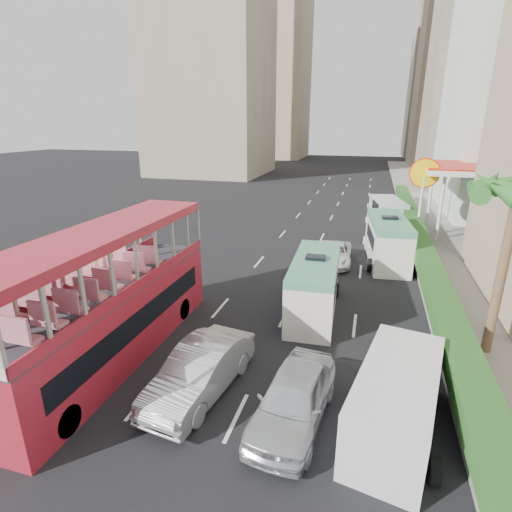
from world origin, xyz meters
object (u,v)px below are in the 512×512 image
(van_asset, at_px, (334,263))
(panel_van_far, at_px, (387,212))
(palm_tree, at_px, (501,274))
(minibus_far, at_px, (387,241))
(shell_station, at_px, (463,200))
(double_decker_bus, at_px, (109,296))
(panel_van_near, at_px, (396,401))
(car_silver_lane_a, at_px, (201,391))
(car_silver_lane_b, at_px, (293,420))
(minibus_near, at_px, (314,286))

(van_asset, height_order, panel_van_far, panel_van_far)
(van_asset, relative_size, palm_tree, 0.71)
(minibus_far, bearing_deg, shell_station, 50.32)
(double_decker_bus, xyz_separation_m, panel_van_far, (10.53, 24.92, -1.44))
(panel_van_near, bearing_deg, van_asset, 113.66)
(panel_van_far, height_order, palm_tree, palm_tree)
(panel_van_far, bearing_deg, car_silver_lane_a, -115.74)
(car_silver_lane_b, xyz_separation_m, panel_van_near, (2.90, 0.44, 1.02))
(car_silver_lane_a, distance_m, minibus_far, 16.76)
(car_silver_lane_b, distance_m, minibus_near, 7.64)
(minibus_near, bearing_deg, double_decker_bus, -141.82)
(car_silver_lane_a, xyz_separation_m, panel_van_far, (6.47, 26.07, 1.09))
(car_silver_lane_b, height_order, panel_van_far, panel_van_far)
(double_decker_bus, distance_m, minibus_near, 9.07)
(panel_van_near, distance_m, panel_van_far, 26.12)
(panel_van_near, bearing_deg, double_decker_bus, -175.35)
(double_decker_bus, relative_size, panel_van_near, 2.17)
(palm_tree, bearing_deg, panel_van_near, -124.74)
(car_silver_lane_b, bearing_deg, palm_tree, 46.86)
(van_asset, distance_m, shell_station, 13.59)
(car_silver_lane_a, bearing_deg, double_decker_bus, 172.35)
(double_decker_bus, relative_size, panel_van_far, 2.02)
(double_decker_bus, distance_m, palm_tree, 14.39)
(panel_van_far, bearing_deg, van_asset, -118.19)
(minibus_far, relative_size, panel_van_far, 1.18)
(panel_van_far, xyz_separation_m, shell_station, (5.47, -1.92, 1.66))
(car_silver_lane_a, xyz_separation_m, minibus_near, (2.75, 7.03, 1.33))
(car_silver_lane_b, height_order, shell_station, shell_station)
(car_silver_lane_a, xyz_separation_m, minibus_far, (6.20, 15.51, 1.42))
(car_silver_lane_a, xyz_separation_m, panel_van_near, (6.14, -0.04, 1.02))
(car_silver_lane_b, height_order, minibus_near, minibus_near)
(van_asset, bearing_deg, shell_station, 45.41)
(car_silver_lane_a, distance_m, shell_station, 27.08)
(double_decker_bus, relative_size, van_asset, 2.41)
(car_silver_lane_b, relative_size, minibus_near, 0.78)
(car_silver_lane_a, height_order, palm_tree, palm_tree)
(double_decker_bus, xyz_separation_m, shell_station, (16.00, 23.00, 0.22))
(car_silver_lane_b, bearing_deg, minibus_near, 99.69)
(minibus_near, bearing_deg, car_silver_lane_a, -113.96)
(minibus_far, bearing_deg, car_silver_lane_b, -106.61)
(minibus_near, xyz_separation_m, palm_tree, (6.99, -1.87, 2.05))
(car_silver_lane_b, xyz_separation_m, minibus_far, (2.97, 15.99, 1.42))
(car_silver_lane_a, xyz_separation_m, shell_station, (11.94, 24.15, 2.75))
(shell_station, bearing_deg, van_asset, -132.15)
(panel_van_near, bearing_deg, palm_tree, 66.59)
(van_asset, height_order, panel_van_near, panel_van_near)
(van_asset, relative_size, panel_van_far, 0.84)
(minibus_far, distance_m, panel_van_far, 10.57)
(car_silver_lane_a, distance_m, panel_van_near, 6.22)
(minibus_near, height_order, shell_station, shell_station)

